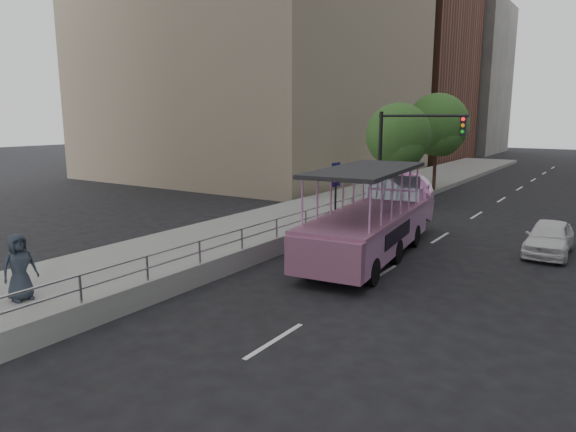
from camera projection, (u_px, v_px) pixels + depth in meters
name	position (u px, v px, depth m)	size (l,w,h in m)	color
ground	(287.00, 305.00, 13.71)	(160.00, 160.00, 0.00)	black
sidewalk	(303.00, 217.00, 24.98)	(5.50, 80.00, 0.30)	gray
kerb_wall	(242.00, 254.00, 16.95)	(0.24, 30.00, 0.36)	#9A9A95
guardrail	(242.00, 235.00, 16.82)	(0.07, 22.00, 0.71)	#ACADB1
duck_boat	(377.00, 220.00, 18.85)	(3.45, 10.01, 3.26)	black
car	(549.00, 237.00, 18.70)	(1.48, 3.66, 1.25)	white
pedestrian_far	(19.00, 267.00, 13.10)	(0.86, 0.56, 1.76)	#28303B
parking_sign	(336.00, 191.00, 21.58)	(0.09, 0.69, 3.08)	black
traffic_signal	(404.00, 148.00, 24.19)	(4.20, 0.32, 5.20)	black
street_tree_near	(399.00, 138.00, 27.80)	(3.52, 3.52, 5.72)	#3C281B
street_tree_far	(438.00, 127.00, 32.50)	(3.97, 3.97, 6.45)	#3C281B
midrise_brick	(386.00, 47.00, 60.26)	(18.00, 16.00, 26.00)	brown
midrise_stone_b	(443.00, 81.00, 72.83)	(16.00, 14.00, 20.00)	gray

